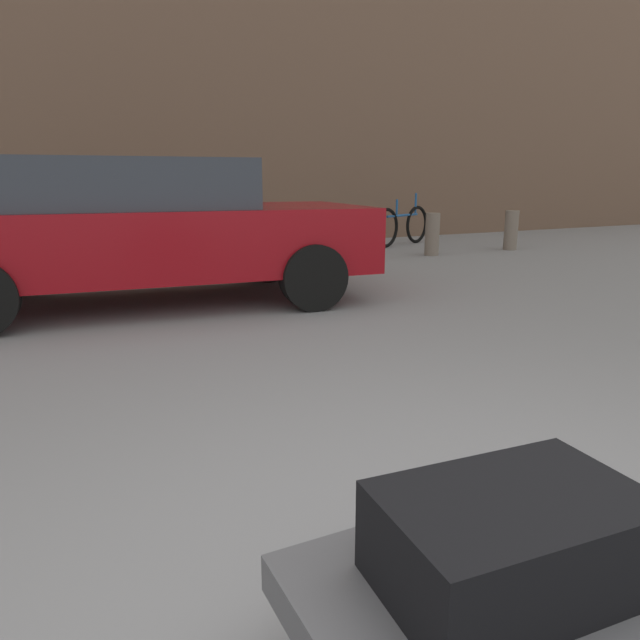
% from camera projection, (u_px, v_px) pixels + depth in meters
% --- Properties ---
extents(luggage_cart, '(1.14, 0.74, 0.34)m').
position_uv_depth(luggage_cart, '(545.00, 604.00, 1.35)').
color(luggage_cart, '#4C4C51').
rests_on(luggage_cart, ground_plane).
extents(suitcase_black_front_right, '(0.62, 0.42, 0.22)m').
position_uv_depth(suitcase_black_front_right, '(511.00, 540.00, 1.29)').
color(suitcase_black_front_right, black).
rests_on(suitcase_black_front_right, luggage_cart).
extents(parked_car, '(4.47, 2.28, 1.42)m').
position_uv_depth(parked_car, '(143.00, 228.00, 5.66)').
color(parked_car, maroon).
rests_on(parked_car, ground_plane).
extents(bicycle_leaning, '(1.65, 0.74, 0.96)m').
position_uv_depth(bicycle_leaning, '(402.00, 225.00, 10.82)').
color(bicycle_leaning, black).
rests_on(bicycle_leaning, ground_plane).
extents(bollard_kerb_near, '(0.23, 0.23, 0.69)m').
position_uv_depth(bollard_kerb_near, '(271.00, 243.00, 8.20)').
color(bollard_kerb_near, '#72665B').
rests_on(bollard_kerb_near, ground_plane).
extents(bollard_kerb_mid, '(0.23, 0.23, 0.69)m').
position_uv_depth(bollard_kerb_mid, '(346.00, 239.00, 8.73)').
color(bollard_kerb_mid, '#72665B').
rests_on(bollard_kerb_mid, ground_plane).
extents(bollard_kerb_far, '(0.23, 0.23, 0.69)m').
position_uv_depth(bollard_kerb_far, '(432.00, 234.00, 9.42)').
color(bollard_kerb_far, '#72665B').
rests_on(bollard_kerb_far, ground_plane).
extents(bollard_corner, '(0.23, 0.23, 0.69)m').
position_uv_depth(bollard_corner, '(511.00, 230.00, 10.15)').
color(bollard_corner, '#72665B').
rests_on(bollard_corner, ground_plane).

